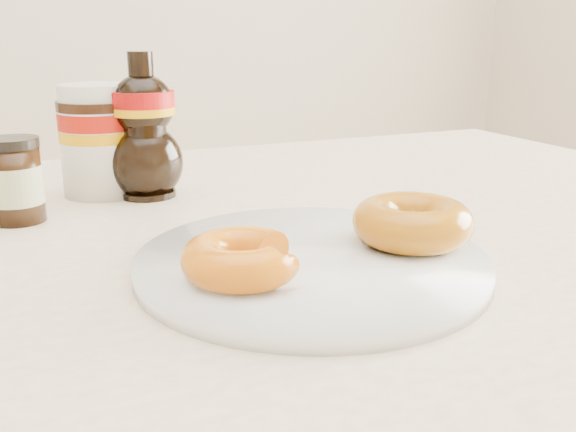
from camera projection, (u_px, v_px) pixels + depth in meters
name	position (u px, v px, depth m)	size (l,w,h in m)	color
dining_table	(212.00, 306.00, 0.67)	(1.40, 0.90, 0.75)	#FDE3C0
plate	(311.00, 262.00, 0.54)	(0.30, 0.30, 0.01)	white
donut_bitten	(241.00, 258.00, 0.48)	(0.09, 0.09, 0.03)	#C6640B
donut_whole	(412.00, 222.00, 0.56)	(0.11, 0.11, 0.04)	#A96B0A
nutella_jar	(99.00, 136.00, 0.78)	(0.09, 0.09, 0.13)	white
syrup_bottle	(144.00, 126.00, 0.76)	(0.09, 0.08, 0.17)	black
dark_jar	(15.00, 181.00, 0.67)	(0.06, 0.06, 0.09)	black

